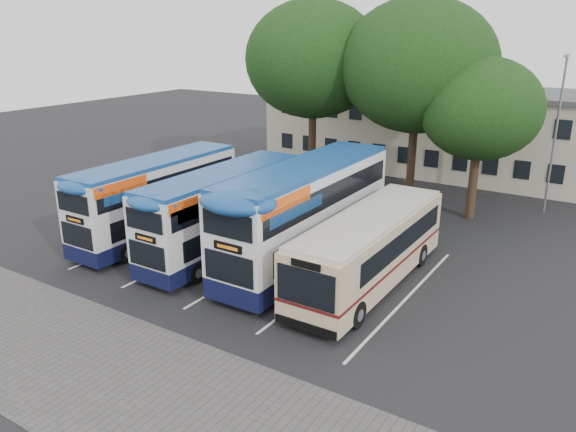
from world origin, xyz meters
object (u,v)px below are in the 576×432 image
(tree_mid, at_px, (418,66))
(bus_dd_right, at_px, (307,210))
(tree_right, at_px, (481,109))
(bus_dd_mid, at_px, (224,209))
(bus_dd_left, at_px, (158,195))
(lamp_post, at_px, (556,127))
(bus_single, at_px, (370,245))
(tree_left, at_px, (313,59))

(tree_mid, distance_m, bus_dd_right, 13.06)
(tree_mid, bearing_deg, bus_dd_right, -92.35)
(tree_right, relative_size, bus_dd_mid, 0.91)
(tree_mid, relative_size, bus_dd_mid, 1.23)
(bus_dd_left, bearing_deg, tree_mid, 56.03)
(tree_mid, distance_m, bus_dd_mid, 14.84)
(lamp_post, xyz_separation_m, tree_mid, (-7.53, -2.28, 3.21))
(bus_single, bearing_deg, bus_dd_right, 173.06)
(bus_dd_left, bearing_deg, tree_left, 81.09)
(bus_dd_left, bearing_deg, lamp_post, 43.09)
(tree_left, height_order, tree_right, tree_left)
(lamp_post, distance_m, tree_right, 4.91)
(bus_dd_mid, bearing_deg, bus_dd_left, -179.33)
(lamp_post, height_order, tree_left, tree_left)
(tree_right, distance_m, bus_dd_right, 12.21)
(bus_dd_left, distance_m, bus_dd_right, 8.28)
(bus_dd_mid, bearing_deg, tree_right, 54.23)
(tree_left, xyz_separation_m, bus_single, (9.63, -11.62, -6.72))
(bus_dd_left, xyz_separation_m, bus_dd_right, (8.19, 1.12, 0.31))
(lamp_post, bearing_deg, bus_dd_right, -119.73)
(lamp_post, height_order, bus_dd_right, lamp_post)
(bus_dd_mid, height_order, bus_single, bus_dd_mid)
(tree_mid, height_order, bus_dd_left, tree_mid)
(tree_mid, distance_m, tree_right, 4.69)
(tree_mid, height_order, bus_single, tree_mid)
(bus_dd_mid, bearing_deg, bus_dd_right, 15.24)
(lamp_post, height_order, bus_single, lamp_post)
(tree_mid, relative_size, bus_single, 1.17)
(lamp_post, height_order, tree_mid, tree_mid)
(lamp_post, distance_m, bus_dd_left, 22.37)
(tree_left, relative_size, bus_dd_right, 1.08)
(bus_single, bearing_deg, tree_left, 129.65)
(tree_right, xyz_separation_m, bus_single, (-1.19, -11.14, -4.45))
(lamp_post, xyz_separation_m, bus_dd_right, (-8.01, -14.03, -2.48))
(tree_right, bearing_deg, bus_dd_left, -137.09)
(bus_dd_left, height_order, bus_single, bus_dd_left)
(tree_right, height_order, bus_dd_mid, tree_right)
(tree_right, bearing_deg, lamp_post, 43.72)
(tree_left, xyz_separation_m, bus_dd_right, (6.26, -11.21, -5.88))
(bus_dd_right, relative_size, bus_single, 1.08)
(tree_mid, bearing_deg, bus_dd_left, -123.97)
(tree_left, height_order, bus_dd_left, tree_left)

